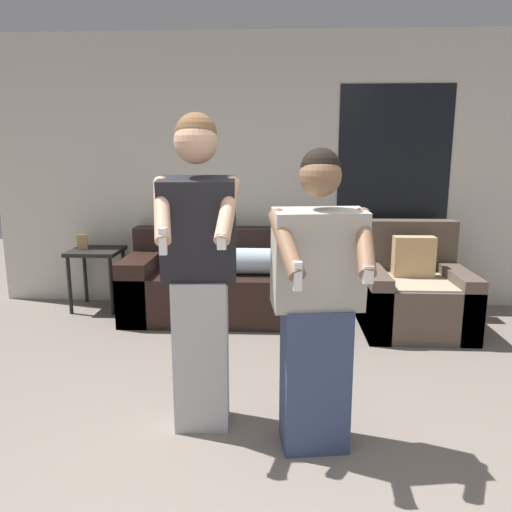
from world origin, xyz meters
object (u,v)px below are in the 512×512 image
Objects in this scene: person_right at (317,306)px; person_left at (199,273)px; side_table at (96,258)px; couch at (222,284)px; armchair at (412,293)px.

person_left is at bearing 163.97° from person_right.
side_table is 2.61m from person_left.
side_table is 0.43× the size of person_left.
person_right reaches higher than couch.
armchair is 0.53× the size of person_left.
couch is 1.15× the size of person_right.
person_left is (1.40, -2.17, 0.39)m from side_table.
person_left is 0.67m from person_right.
armchair is 2.47m from person_left.
side_table is (-1.29, 0.17, 0.20)m from couch.
side_table is at bearing 172.29° from armchair.
couch is 2.08m from person_left.
person_right is at bearing -117.35° from armchair.
person_left is (0.11, -1.99, 0.60)m from couch.
person_left reaches higher than side_table.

